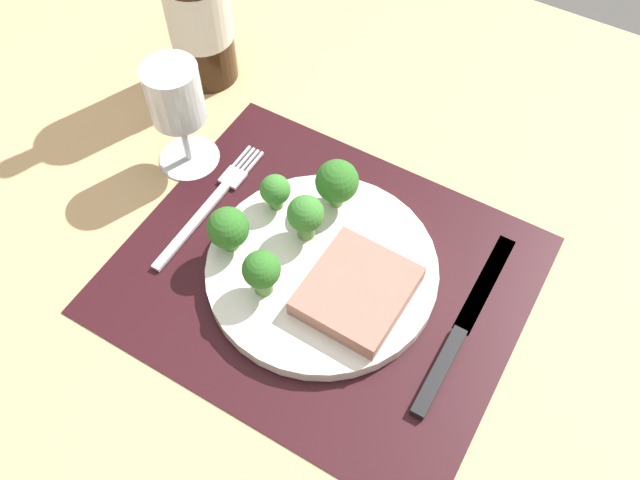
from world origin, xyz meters
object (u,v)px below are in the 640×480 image
at_px(wine_glass, 176,101).
at_px(knife, 458,335).
at_px(plate, 322,269).
at_px(fork, 211,204).
at_px(steak, 357,291).
at_px(wine_bottle, 196,0).

bearing_deg(wine_glass, knife, -8.38).
relative_size(plate, wine_glass, 1.74).
xyz_separation_m(fork, wine_glass, (-0.06, 0.05, 0.09)).
xyz_separation_m(steak, knife, (0.10, 0.02, -0.02)).
bearing_deg(knife, steak, -168.83).
xyz_separation_m(steak, fork, (-0.20, 0.03, -0.02)).
xyz_separation_m(plate, wine_bottle, (-0.28, 0.19, 0.10)).
height_order(fork, wine_bottle, wine_bottle).
xyz_separation_m(steak, wine_bottle, (-0.33, 0.20, 0.08)).
height_order(steak, knife, steak).
distance_m(steak, knife, 0.11).
bearing_deg(fork, wine_bottle, 129.21).
height_order(fork, wine_glass, wine_glass).
xyz_separation_m(steak, wine_glass, (-0.26, 0.07, 0.06)).
height_order(steak, wine_glass, wine_glass).
distance_m(knife, wine_bottle, 0.48).
bearing_deg(wine_bottle, knife, -23.06).
xyz_separation_m(fork, knife, (0.30, -0.01, 0.00)).
relative_size(plate, wine_bottle, 0.80).
height_order(steak, wine_bottle, wine_bottle).
relative_size(plate, knife, 1.04).
distance_m(steak, wine_bottle, 0.40).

